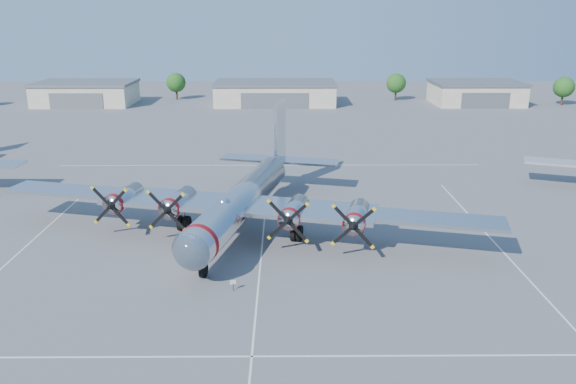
{
  "coord_description": "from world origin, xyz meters",
  "views": [
    {
      "loc": [
        2.06,
        -52.62,
        20.65
      ],
      "look_at": [
        2.47,
        2.26,
        3.2
      ],
      "focal_mm": 35.0,
      "sensor_mm": 36.0,
      "label": 1
    }
  ],
  "objects_px": {
    "tree_west": "(176,83)",
    "info_placard": "(233,283)",
    "hangar_west": "(86,93)",
    "tree_far_east": "(564,87)",
    "hangar_east": "(476,93)",
    "tree_east": "(396,83)",
    "main_bomber_b29": "(246,228)",
    "hangar_center": "(275,93)"
  },
  "relations": [
    {
      "from": "info_placard",
      "to": "tree_far_east",
      "type": "bearing_deg",
      "value": 34.99
    },
    {
      "from": "tree_west",
      "to": "info_placard",
      "type": "bearing_deg",
      "value": -77.39
    },
    {
      "from": "main_bomber_b29",
      "to": "info_placard",
      "type": "relative_size",
      "value": 53.54
    },
    {
      "from": "tree_far_east",
      "to": "tree_west",
      "type": "bearing_deg",
      "value": 173.86
    },
    {
      "from": "hangar_west",
      "to": "info_placard",
      "type": "height_order",
      "value": "hangar_west"
    },
    {
      "from": "hangar_east",
      "to": "tree_far_east",
      "type": "bearing_deg",
      "value": -5.61
    },
    {
      "from": "tree_east",
      "to": "hangar_center",
      "type": "bearing_deg",
      "value": -168.62
    },
    {
      "from": "hangar_west",
      "to": "tree_east",
      "type": "distance_m",
      "value": 75.26
    },
    {
      "from": "hangar_center",
      "to": "main_bomber_b29",
      "type": "height_order",
      "value": "same"
    },
    {
      "from": "tree_far_east",
      "to": "info_placard",
      "type": "bearing_deg",
      "value": -126.89
    },
    {
      "from": "tree_east",
      "to": "tree_far_east",
      "type": "xyz_separation_m",
      "value": [
        38.0,
        -8.0,
        0.0
      ]
    },
    {
      "from": "tree_east",
      "to": "info_placard",
      "type": "bearing_deg",
      "value": -107.52
    },
    {
      "from": "tree_west",
      "to": "info_placard",
      "type": "height_order",
      "value": "tree_west"
    },
    {
      "from": "hangar_west",
      "to": "hangar_east",
      "type": "distance_m",
      "value": 93.0
    },
    {
      "from": "hangar_west",
      "to": "info_placard",
      "type": "relative_size",
      "value": 24.78
    },
    {
      "from": "hangar_east",
      "to": "main_bomber_b29",
      "type": "height_order",
      "value": "same"
    },
    {
      "from": "tree_far_east",
      "to": "main_bomber_b29",
      "type": "xyz_separation_m",
      "value": [
        -69.82,
        -79.64,
        -4.22
      ]
    },
    {
      "from": "hangar_west",
      "to": "tree_far_east",
      "type": "bearing_deg",
      "value": -1.0
    },
    {
      "from": "hangar_east",
      "to": "tree_east",
      "type": "distance_m",
      "value": 19.04
    },
    {
      "from": "hangar_center",
      "to": "tree_east",
      "type": "height_order",
      "value": "tree_east"
    },
    {
      "from": "tree_west",
      "to": "tree_far_east",
      "type": "height_order",
      "value": "same"
    },
    {
      "from": "hangar_center",
      "to": "tree_east",
      "type": "distance_m",
      "value": 30.64
    },
    {
      "from": "tree_west",
      "to": "info_placard",
      "type": "relative_size",
      "value": 7.28
    },
    {
      "from": "hangar_center",
      "to": "main_bomber_b29",
      "type": "bearing_deg",
      "value": -91.28
    },
    {
      "from": "tree_far_east",
      "to": "main_bomber_b29",
      "type": "relative_size",
      "value": 0.14
    },
    {
      "from": "info_placard",
      "to": "hangar_center",
      "type": "bearing_deg",
      "value": 70.73
    },
    {
      "from": "tree_east",
      "to": "tree_far_east",
      "type": "bearing_deg",
      "value": -11.89
    },
    {
      "from": "info_placard",
      "to": "hangar_east",
      "type": "bearing_deg",
      "value": 44.19
    },
    {
      "from": "hangar_west",
      "to": "tree_far_east",
      "type": "relative_size",
      "value": 3.4
    },
    {
      "from": "tree_west",
      "to": "hangar_west",
      "type": "bearing_deg",
      "value": -158.11
    },
    {
      "from": "tree_east",
      "to": "hangar_east",
      "type": "bearing_deg",
      "value": -18.54
    },
    {
      "from": "main_bomber_b29",
      "to": "hangar_east",
      "type": "bearing_deg",
      "value": 72.43
    },
    {
      "from": "tree_west",
      "to": "info_placard",
      "type": "distance_m",
      "value": 105.77
    },
    {
      "from": "tree_west",
      "to": "hangar_east",
      "type": "bearing_deg",
      "value": -6.28
    },
    {
      "from": "tree_west",
      "to": "tree_far_east",
      "type": "bearing_deg",
      "value": -6.14
    },
    {
      "from": "main_bomber_b29",
      "to": "info_placard",
      "type": "height_order",
      "value": "main_bomber_b29"
    },
    {
      "from": "main_bomber_b29",
      "to": "hangar_west",
      "type": "bearing_deg",
      "value": 131.72
    },
    {
      "from": "tree_far_east",
      "to": "main_bomber_b29",
      "type": "distance_m",
      "value": 105.99
    },
    {
      "from": "hangar_center",
      "to": "info_placard",
      "type": "bearing_deg",
      "value": -91.16
    },
    {
      "from": "hangar_west",
      "to": "tree_far_east",
      "type": "height_order",
      "value": "tree_far_east"
    },
    {
      "from": "tree_west",
      "to": "tree_east",
      "type": "xyz_separation_m",
      "value": [
        55.0,
        -2.0,
        0.0
      ]
    },
    {
      "from": "info_placard",
      "to": "hangar_west",
      "type": "bearing_deg",
      "value": 96.25
    }
  ]
}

